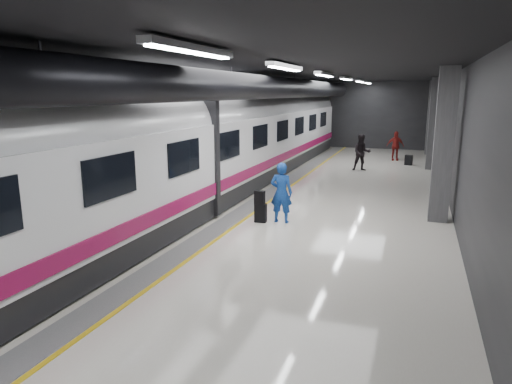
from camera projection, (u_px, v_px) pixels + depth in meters
The scene contains 9 objects.
ground at pixel (273, 224), 13.39m from camera, with size 40.00×40.00×0.00m, color silver.
platform_hall at pixel (275, 100), 13.61m from camera, with size 10.02×40.02×4.51m.
train at pixel (173, 149), 14.01m from camera, with size 3.05×38.00×4.05m.
traveler_main at pixel (281, 193), 13.35m from camera, with size 0.65×0.43×1.79m, color blue.
suitcase_main at pixel (261, 213), 13.49m from camera, with size 0.34×0.22×0.56m, color black.
shoulder_bag at pixel (260, 197), 13.36m from camera, with size 0.30×0.16×0.40m, color black.
traveler_far_a at pixel (362, 153), 22.34m from camera, with size 0.87×0.68×1.78m, color black.
traveler_far_b at pixel (395, 146), 25.76m from camera, with size 0.96×0.40×1.63m, color maroon.
suitcase_far at pixel (409, 160), 24.13m from camera, with size 0.36×0.24×0.54m, color black.
Camera 1 is at (3.83, -12.31, 3.76)m, focal length 32.00 mm.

